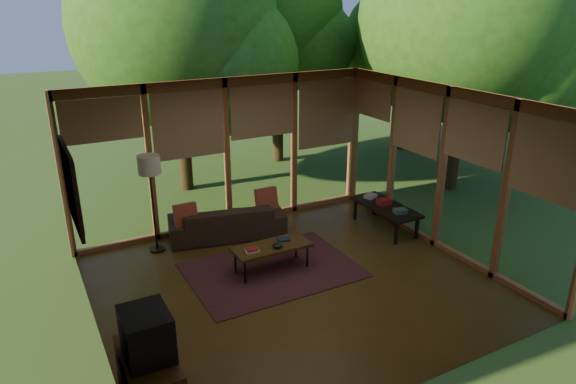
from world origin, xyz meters
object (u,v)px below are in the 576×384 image
media_cabinet (150,380)px  side_console (385,208)px  coffee_table (272,248)px  sofa (227,221)px  television (147,334)px  floor_lamp (150,170)px

media_cabinet → side_console: 5.40m
media_cabinet → coffee_table: size_ratio=0.83×
sofa → side_console: size_ratio=1.43×
coffee_table → side_console: bearing=9.2°
sofa → media_cabinet: size_ratio=2.01×
media_cabinet → television: size_ratio=1.82×
television → floor_lamp: size_ratio=0.33×
television → media_cabinet: bearing=180.0°
media_cabinet → floor_lamp: 3.75m
sofa → floor_lamp: 1.67m
side_console → floor_lamp: bearing=163.9°
sofa → side_console: sofa is taller
coffee_table → floor_lamp: bearing=132.1°
coffee_table → side_console: (2.51, 0.41, 0.02)m
side_console → television: bearing=-154.4°
media_cabinet → floor_lamp: floor_lamp is taller
television → sofa: bearing=57.1°
floor_lamp → side_console: floor_lamp is taller
media_cabinet → floor_lamp: (0.98, 3.45, 1.11)m
sofa → coffee_table: bearing=107.4°
floor_lamp → coffee_table: (1.38, -1.53, -1.01)m
floor_lamp → media_cabinet: bearing=-105.8°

